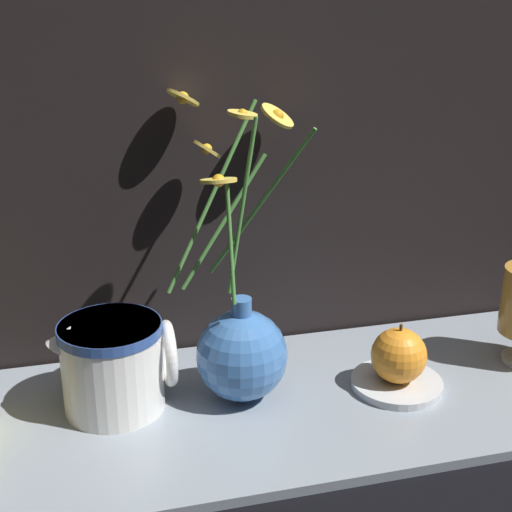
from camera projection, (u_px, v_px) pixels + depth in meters
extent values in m
plane|color=black|center=(260.00, 411.00, 0.87)|extent=(6.00, 6.00, 0.00)
cube|color=gray|center=(260.00, 407.00, 0.87)|extent=(0.88, 0.32, 0.01)
sphere|color=#3F72B7|center=(242.00, 355.00, 0.86)|extent=(0.11, 0.11, 0.11)
cylinder|color=#3F72B7|center=(242.00, 311.00, 0.84)|extent=(0.02, 0.02, 0.03)
cylinder|color=#4C8E3D|center=(242.00, 209.00, 0.81)|extent=(0.04, 0.02, 0.21)
cylinder|color=#EAC64C|center=(242.00, 114.00, 0.79)|extent=(0.04, 0.04, 0.01)
sphere|color=gold|center=(242.00, 114.00, 0.79)|extent=(0.01, 0.01, 0.01)
cylinder|color=#4C8E3D|center=(224.00, 222.00, 0.85)|extent=(0.11, 0.02, 0.16)
cylinder|color=#EAC64C|center=(207.00, 149.00, 0.87)|extent=(0.04, 0.04, 0.02)
sphere|color=gold|center=(207.00, 149.00, 0.87)|extent=(0.01, 0.01, 0.01)
cylinder|color=#4C8E3D|center=(212.00, 197.00, 0.85)|extent=(0.12, 0.05, 0.22)
cylinder|color=#EAC64C|center=(183.00, 98.00, 0.86)|extent=(0.05, 0.05, 0.02)
sphere|color=gold|center=(183.00, 98.00, 0.86)|extent=(0.01, 0.01, 0.01)
cylinder|color=#4C8E3D|center=(260.00, 205.00, 0.86)|extent=(0.12, 0.08, 0.20)
cylinder|color=#EAC64C|center=(277.00, 116.00, 0.88)|extent=(0.06, 0.06, 0.03)
sphere|color=gold|center=(277.00, 116.00, 0.88)|extent=(0.02, 0.02, 0.02)
cylinder|color=#4C8E3D|center=(230.00, 242.00, 0.81)|extent=(0.01, 0.03, 0.15)
cylinder|color=#EAC64C|center=(219.00, 181.00, 0.78)|extent=(0.04, 0.04, 0.01)
sphere|color=gold|center=(219.00, 181.00, 0.78)|extent=(0.01, 0.01, 0.01)
cylinder|color=white|center=(113.00, 366.00, 0.84)|extent=(0.12, 0.12, 0.11)
cylinder|color=#2D4C93|center=(110.00, 329.00, 0.82)|extent=(0.12, 0.12, 0.01)
torus|color=white|center=(168.00, 353.00, 0.85)|extent=(0.01, 0.08, 0.08)
cone|color=white|center=(65.00, 337.00, 0.81)|extent=(0.04, 0.03, 0.04)
cylinder|color=silver|center=(397.00, 383.00, 0.90)|extent=(0.12, 0.12, 0.01)
sphere|color=orange|center=(399.00, 355.00, 0.88)|extent=(0.07, 0.07, 0.07)
cylinder|color=#4C3819|center=(401.00, 327.00, 0.87)|extent=(0.00, 0.00, 0.01)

